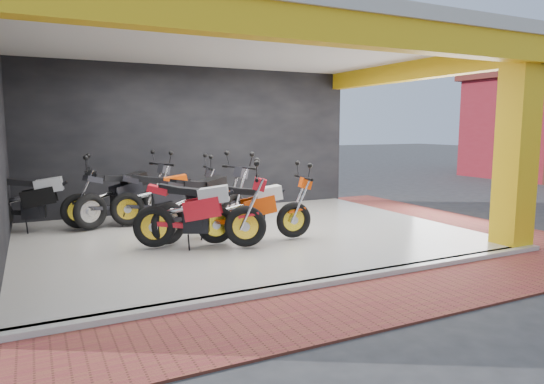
% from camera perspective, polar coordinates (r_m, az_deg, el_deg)
% --- Properties ---
extents(ground, '(80.00, 80.00, 0.00)m').
position_cam_1_polar(ground, '(7.47, 3.28, -8.57)').
color(ground, '#2D2D30').
rests_on(ground, ground).
extents(showroom_floor, '(8.00, 6.00, 0.10)m').
position_cam_1_polar(showroom_floor, '(9.20, -2.92, -5.14)').
color(showroom_floor, silver).
rests_on(showroom_floor, ground).
extents(showroom_ceiling, '(8.40, 6.40, 0.20)m').
position_cam_1_polar(showroom_ceiling, '(9.09, -3.08, 17.23)').
color(showroom_ceiling, beige).
rests_on(showroom_ceiling, corner_column).
extents(back_wall, '(8.20, 0.20, 3.50)m').
position_cam_1_polar(back_wall, '(11.88, -8.99, 5.95)').
color(back_wall, black).
rests_on(back_wall, ground).
extents(corner_column, '(0.50, 0.50, 3.50)m').
position_cam_1_polar(corner_column, '(9.15, 26.84, 4.73)').
color(corner_column, yellow).
rests_on(corner_column, ground).
extents(header_beam_front, '(8.40, 0.30, 0.40)m').
position_cam_1_polar(header_beam_front, '(6.44, 8.17, 18.43)').
color(header_beam_front, yellow).
rests_on(header_beam_front, corner_column).
extents(header_beam_right, '(0.30, 6.40, 0.40)m').
position_cam_1_polar(header_beam_right, '(11.24, 16.56, 13.55)').
color(header_beam_right, yellow).
rests_on(header_beam_right, corner_column).
extents(floor_kerb, '(8.00, 0.20, 0.10)m').
position_cam_1_polar(floor_kerb, '(6.63, 7.73, -10.30)').
color(floor_kerb, silver).
rests_on(floor_kerb, ground).
extents(paver_front, '(9.00, 1.40, 0.03)m').
position_cam_1_polar(paver_front, '(6.05, 11.97, -12.55)').
color(paver_front, brown).
rests_on(paver_front, ground).
extents(paver_right, '(1.40, 7.00, 0.03)m').
position_cam_1_polar(paver_right, '(11.92, 18.77, -2.76)').
color(paver_right, brown).
rests_on(paver_right, ground).
extents(moto_hero, '(2.25, 1.11, 1.32)m').
position_cam_1_polar(moto_hero, '(8.58, 2.57, -1.25)').
color(moto_hero, '#EA4709').
rests_on(moto_hero, showroom_floor).
extents(moto_row_a, '(2.45, 1.75, 1.41)m').
position_cam_1_polar(moto_row_a, '(7.91, -3.16, -1.68)').
color(moto_row_a, red).
rests_on(moto_row_a, showroom_floor).
extents(moto_row_b, '(2.54, 1.79, 1.46)m').
position_cam_1_polar(moto_row_b, '(9.30, -4.67, -0.13)').
color(moto_row_b, black).
rests_on(moto_row_b, showroom_floor).
extents(moto_row_c, '(2.33, 1.13, 1.37)m').
position_cam_1_polar(moto_row_c, '(10.18, -8.50, 0.23)').
color(moto_row_c, black).
rests_on(moto_row_c, showroom_floor).
extents(moto_row_d, '(2.48, 1.70, 1.42)m').
position_cam_1_polar(moto_row_d, '(10.70, -13.58, 0.61)').
color(moto_row_d, black).
rests_on(moto_row_d, showroom_floor).
extents(moto_row_e, '(2.41, 1.22, 1.41)m').
position_cam_1_polar(moto_row_e, '(10.07, -21.84, -0.21)').
color(moto_row_e, black).
rests_on(moto_row_e, showroom_floor).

